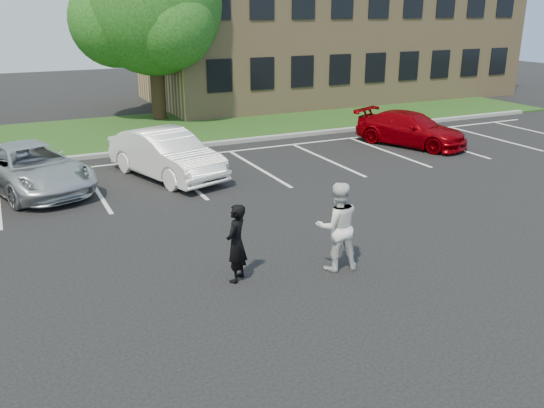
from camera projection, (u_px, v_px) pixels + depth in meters
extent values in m
plane|color=black|center=(292.00, 272.00, 12.38)|extent=(90.00, 90.00, 0.00)
cube|color=gray|center=(151.00, 150.00, 22.59)|extent=(40.00, 0.30, 0.15)
cube|color=#23430F|center=(129.00, 132.00, 26.01)|extent=(44.00, 8.00, 0.08)
cube|color=silver|center=(96.00, 188.00, 18.06)|extent=(0.12, 5.20, 0.01)
cube|color=silver|center=(182.00, 178.00, 19.20)|extent=(0.12, 5.20, 0.01)
cube|color=silver|center=(258.00, 168.00, 20.34)|extent=(0.12, 5.20, 0.01)
cube|color=silver|center=(326.00, 159.00, 21.49)|extent=(0.12, 5.20, 0.01)
cube|color=silver|center=(388.00, 152.00, 22.63)|extent=(0.12, 5.20, 0.01)
cube|color=silver|center=(443.00, 145.00, 23.77)|extent=(0.12, 5.20, 0.01)
cube|color=silver|center=(493.00, 138.00, 24.91)|extent=(0.12, 5.20, 0.01)
cube|color=silver|center=(539.00, 132.00, 26.06)|extent=(0.12, 5.20, 0.01)
cube|color=silver|center=(196.00, 155.00, 22.07)|extent=(34.00, 0.12, 0.01)
cube|color=tan|center=(330.00, 30.00, 35.55)|extent=(22.00, 10.00, 8.00)
cube|color=black|center=(220.00, 76.00, 28.09)|extent=(1.30, 0.06, 1.60)
cube|color=black|center=(217.00, 2.00, 26.98)|extent=(1.30, 0.06, 1.60)
cube|color=black|center=(262.00, 74.00, 29.03)|extent=(1.30, 0.06, 1.60)
cube|color=black|center=(262.00, 2.00, 27.92)|extent=(1.30, 0.06, 1.60)
cube|color=black|center=(302.00, 71.00, 29.97)|extent=(1.30, 0.06, 1.60)
cube|color=black|center=(304.00, 2.00, 28.86)|extent=(1.30, 0.06, 1.60)
cube|color=black|center=(340.00, 69.00, 30.91)|extent=(1.30, 0.06, 1.60)
cube|color=black|center=(343.00, 2.00, 29.80)|extent=(1.30, 0.06, 1.60)
cube|color=black|center=(375.00, 68.00, 31.85)|extent=(1.30, 0.06, 1.60)
cube|color=black|center=(379.00, 3.00, 30.74)|extent=(1.30, 0.06, 1.60)
cube|color=black|center=(409.00, 66.00, 32.79)|extent=(1.30, 0.06, 1.60)
cube|color=black|center=(414.00, 3.00, 31.68)|extent=(1.30, 0.06, 1.60)
cube|color=black|center=(440.00, 64.00, 33.72)|extent=(1.30, 0.06, 1.60)
cube|color=black|center=(446.00, 3.00, 32.62)|extent=(1.30, 0.06, 1.60)
cube|color=black|center=(470.00, 63.00, 34.66)|extent=(1.30, 0.06, 1.60)
cube|color=black|center=(477.00, 3.00, 33.55)|extent=(1.30, 0.06, 1.60)
cube|color=black|center=(498.00, 61.00, 35.60)|extent=(1.30, 0.06, 1.60)
cube|color=black|center=(506.00, 3.00, 34.49)|extent=(1.30, 0.06, 1.60)
cylinder|color=black|center=(158.00, 88.00, 28.39)|extent=(0.70, 0.70, 3.20)
sphere|color=#154210|center=(153.00, 4.00, 27.12)|extent=(6.60, 6.60, 6.60)
sphere|color=#154210|center=(182.00, 15.00, 28.53)|extent=(4.60, 4.60, 4.60)
sphere|color=#154210|center=(116.00, 20.00, 26.99)|extent=(4.40, 4.40, 4.40)
sphere|color=#154210|center=(171.00, 25.00, 26.29)|extent=(4.00, 4.00, 4.00)
imported|color=black|center=(236.00, 243.00, 11.77)|extent=(0.72, 0.71, 1.67)
imported|color=white|center=(337.00, 226.00, 12.26)|extent=(1.10, 0.94, 1.96)
imported|color=silver|center=(31.00, 168.00, 17.67)|extent=(3.90, 5.67, 1.44)
imported|color=white|center=(166.00, 154.00, 19.00)|extent=(3.06, 5.08, 1.58)
imported|color=#830006|center=(411.00, 129.00, 23.49)|extent=(3.57, 5.00, 1.34)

